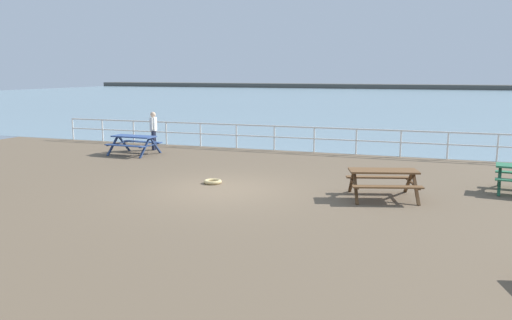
% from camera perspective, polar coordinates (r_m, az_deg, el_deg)
% --- Properties ---
extents(ground_plane, '(30.00, 24.00, 0.20)m').
position_cam_1_polar(ground_plane, '(14.90, -3.65, -3.67)').
color(ground_plane, brown).
extents(sea_band, '(142.00, 90.00, 0.01)m').
position_cam_1_polar(sea_band, '(66.41, 14.57, 6.56)').
color(sea_band, gray).
rests_on(sea_band, ground).
extents(distant_shoreline, '(142.00, 6.00, 1.80)m').
position_cam_1_polar(distant_shoreline, '(109.28, 16.57, 7.60)').
color(distant_shoreline, '#4C4C47').
rests_on(distant_shoreline, ground).
extents(seaward_railing, '(23.07, 0.07, 1.08)m').
position_cam_1_polar(seaward_railing, '(21.99, 4.26, 2.91)').
color(seaward_railing, white).
rests_on(seaward_railing, ground).
extents(picnic_table_near_left, '(2.16, 1.95, 0.80)m').
position_cam_1_polar(picnic_table_near_left, '(14.14, 13.98, -1.84)').
color(picnic_table_near_left, brown).
rests_on(picnic_table_near_left, ground).
extents(picnic_table_mid_centre, '(1.87, 1.62, 0.80)m').
position_cam_1_polar(picnic_table_mid_centre, '(21.65, -13.44, 2.14)').
color(picnic_table_mid_centre, '#334C84').
rests_on(picnic_table_mid_centre, ground).
extents(visitor, '(0.28, 0.52, 1.66)m').
position_cam_1_polar(visitor, '(22.68, -11.35, 3.48)').
color(visitor, '#1E2338').
rests_on(visitor, ground).
extents(rope_coil, '(0.55, 0.55, 0.11)m').
position_cam_1_polar(rope_coil, '(15.70, -4.84, -2.41)').
color(rope_coil, tan).
rests_on(rope_coil, ground).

